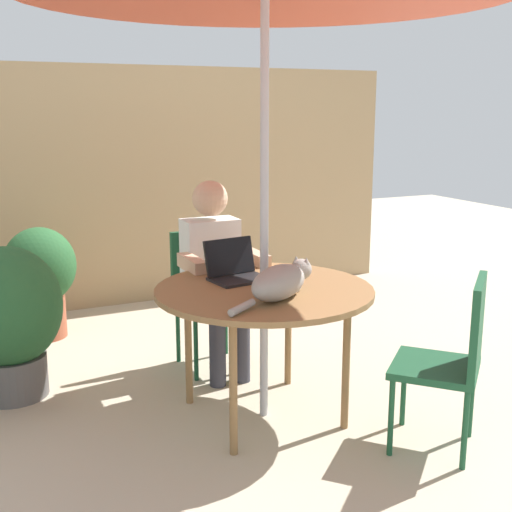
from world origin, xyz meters
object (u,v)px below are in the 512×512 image
Objects in this scene: laptop at (234,268)px; cat at (281,282)px; chair_empty at (454,352)px; chair_occupied at (206,288)px; potted_plant_near_fence at (40,275)px; person_seated at (215,267)px; patio_table at (264,297)px; potted_plant_corner at (8,315)px.

laptop reaches higher than cat.
chair_occupied is at bearing 112.72° from chair_empty.
cat is 2.25m from potted_plant_near_fence.
cat is (-0.01, -1.07, 0.30)m from chair_occupied.
chair_empty is at bearing -52.92° from laptop.
laptop is (-0.73, 0.96, 0.28)m from chair_empty.
chair_occupied is 0.72× the size of person_seated.
patio_table is 0.70m from person_seated.
laptop is (-0.07, -0.62, 0.28)m from chair_occupied.
cat is (-0.01, -0.91, 0.13)m from person_seated.
patio_table is 2.05m from potted_plant_near_fence.
chair_occupied is 0.98× the size of potted_plant_corner.
chair_empty is at bearing -37.47° from cat.
person_seated is at bearing 114.93° from chair_empty.
potted_plant_corner is at bearing 139.97° from chair_empty.
chair_occupied reaches higher than patio_table.
person_seated is 2.06× the size of cat.
person_seated is 1.23m from potted_plant_corner.
potted_plant_corner is at bearing 151.94° from laptop.
patio_table is at bearing -74.61° from laptop.
patio_table is 1.30× the size of potted_plant_corner.
chair_empty is at bearing -67.28° from chair_occupied.
potted_plant_corner is (-1.14, 0.61, -0.30)m from laptop.
potted_plant_near_fence is (-0.90, 0.97, -0.04)m from chair_occupied.
chair_occupied is 1.07× the size of potted_plant_near_fence.
chair_empty is (0.66, -1.58, 0.00)m from chair_occupied.
chair_empty is 0.89m from cat.
potted_plant_near_fence reaches higher than patio_table.
laptop is 0.37× the size of potted_plant_corner.
patio_table is at bearing 87.76° from cat.
person_seated reaches higher than potted_plant_corner.
patio_table is at bearing -90.00° from chair_occupied.
potted_plant_near_fence is (-0.90, 1.83, -0.20)m from patio_table.
chair_empty is at bearing -65.07° from person_seated.
potted_plant_corner is at bearing -107.40° from potted_plant_near_fence.
laptop is 0.45m from cat.
cat is at bearing -66.28° from potted_plant_near_fence.
chair_empty is 0.98× the size of potted_plant_corner.
laptop is at bearing 127.08° from chair_empty.
potted_plant_near_fence is (-0.89, 2.04, -0.34)m from cat.
chair_occupied is 1.48× the size of cat.
chair_empty is at bearing -47.54° from patio_table.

